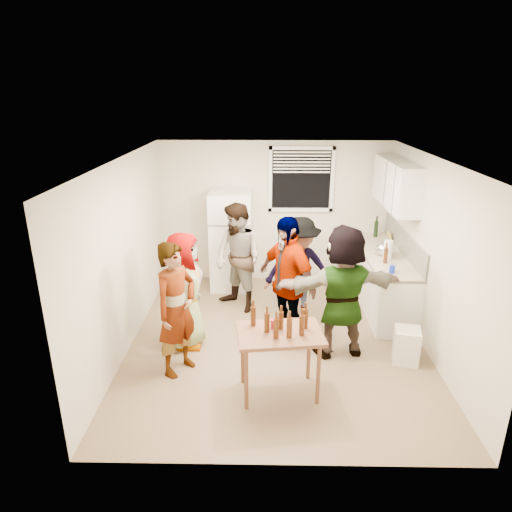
{
  "coord_description": "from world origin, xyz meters",
  "views": [
    {
      "loc": [
        -0.18,
        -5.58,
        3.3
      ],
      "look_at": [
        -0.29,
        0.29,
        1.15
      ],
      "focal_mm": 32.0,
      "sensor_mm": 36.0,
      "label": 1
    }
  ],
  "objects_px": {
    "trash_bin": "(407,344)",
    "guest_stripe": "(180,369)",
    "guest_black": "(285,340)",
    "guest_orange": "(338,352)",
    "beer_bottle_table": "(281,329)",
    "guest_back_right": "(298,318)",
    "refrigerator": "(231,241)",
    "blue_cup": "(392,273)",
    "guest_back_left": "(239,308)",
    "kettle": "(383,255)",
    "red_cup": "(274,328)",
    "serving_table": "(279,392)",
    "wine_bottle": "(375,237)",
    "beer_bottle_counter": "(385,263)",
    "guest_grey": "(188,344)"
  },
  "relations": [
    {
      "from": "guest_orange",
      "to": "guest_black",
      "type": "bearing_deg",
      "value": -33.24
    },
    {
      "from": "guest_back_left",
      "to": "wine_bottle",
      "type": "bearing_deg",
      "value": 67.03
    },
    {
      "from": "blue_cup",
      "to": "beer_bottle_table",
      "type": "distance_m",
      "value": 2.13
    },
    {
      "from": "guest_stripe",
      "to": "guest_back_left",
      "type": "distance_m",
      "value": 1.83
    },
    {
      "from": "wine_bottle",
      "to": "serving_table",
      "type": "xyz_separation_m",
      "value": [
        -1.75,
        -3.15,
        -0.9
      ]
    },
    {
      "from": "guest_grey",
      "to": "blue_cup",
      "type": "bearing_deg",
      "value": -78.52
    },
    {
      "from": "kettle",
      "to": "guest_back_left",
      "type": "relative_size",
      "value": 0.16
    },
    {
      "from": "guest_stripe",
      "to": "guest_black",
      "type": "xyz_separation_m",
      "value": [
        1.34,
        0.74,
        0.0
      ]
    },
    {
      "from": "red_cup",
      "to": "guest_orange",
      "type": "relative_size",
      "value": 0.06
    },
    {
      "from": "refrigerator",
      "to": "guest_back_left",
      "type": "height_order",
      "value": "refrigerator"
    },
    {
      "from": "wine_bottle",
      "to": "guest_grey",
      "type": "height_order",
      "value": "wine_bottle"
    },
    {
      "from": "beer_bottle_table",
      "to": "red_cup",
      "type": "relative_size",
      "value": 1.95
    },
    {
      "from": "kettle",
      "to": "beer_bottle_counter",
      "type": "xyz_separation_m",
      "value": [
        -0.05,
        -0.34,
        0.0
      ]
    },
    {
      "from": "trash_bin",
      "to": "guest_orange",
      "type": "distance_m",
      "value": 0.88
    },
    {
      "from": "serving_table",
      "to": "guest_stripe",
      "type": "bearing_deg",
      "value": 160.29
    },
    {
      "from": "beer_bottle_counter",
      "to": "beer_bottle_table",
      "type": "relative_size",
      "value": 1.1
    },
    {
      "from": "red_cup",
      "to": "wine_bottle",
      "type": "bearing_deg",
      "value": 59.32
    },
    {
      "from": "refrigerator",
      "to": "guest_back_right",
      "type": "relative_size",
      "value": 1.06
    },
    {
      "from": "guest_stripe",
      "to": "guest_back_left",
      "type": "bearing_deg",
      "value": 13.39
    },
    {
      "from": "guest_black",
      "to": "beer_bottle_counter",
      "type": "bearing_deg",
      "value": 76.26
    },
    {
      "from": "wine_bottle",
      "to": "serving_table",
      "type": "height_order",
      "value": "wine_bottle"
    },
    {
      "from": "trash_bin",
      "to": "guest_stripe",
      "type": "height_order",
      "value": "trash_bin"
    },
    {
      "from": "kettle",
      "to": "beer_bottle_counter",
      "type": "distance_m",
      "value": 0.35
    },
    {
      "from": "blue_cup",
      "to": "beer_bottle_table",
      "type": "bearing_deg",
      "value": -138.4
    },
    {
      "from": "kettle",
      "to": "trash_bin",
      "type": "xyz_separation_m",
      "value": [
        -0.01,
        -1.54,
        -0.65
      ]
    },
    {
      "from": "kettle",
      "to": "guest_black",
      "type": "distance_m",
      "value": 2.05
    },
    {
      "from": "guest_grey",
      "to": "guest_black",
      "type": "distance_m",
      "value": 1.35
    },
    {
      "from": "trash_bin",
      "to": "guest_grey",
      "type": "height_order",
      "value": "trash_bin"
    },
    {
      "from": "beer_bottle_table",
      "to": "guest_back_right",
      "type": "relative_size",
      "value": 0.13
    },
    {
      "from": "refrigerator",
      "to": "guest_back_left",
      "type": "xyz_separation_m",
      "value": [
        0.17,
        -0.89,
        -0.85
      ]
    },
    {
      "from": "red_cup",
      "to": "serving_table",
      "type": "bearing_deg",
      "value": -56.79
    },
    {
      "from": "red_cup",
      "to": "kettle",
      "type": "bearing_deg",
      "value": 51.01
    },
    {
      "from": "guest_black",
      "to": "guest_orange",
      "type": "distance_m",
      "value": 0.76
    },
    {
      "from": "beer_bottle_counter",
      "to": "guest_stripe",
      "type": "height_order",
      "value": "beer_bottle_counter"
    },
    {
      "from": "wine_bottle",
      "to": "guest_black",
      "type": "xyz_separation_m",
      "value": [
        -1.63,
        -1.98,
        -0.9
      ]
    },
    {
      "from": "wine_bottle",
      "to": "beer_bottle_table",
      "type": "xyz_separation_m",
      "value": [
        -1.74,
        -3.07,
        -0.11
      ]
    },
    {
      "from": "wine_bottle",
      "to": "guest_back_right",
      "type": "height_order",
      "value": "wine_bottle"
    },
    {
      "from": "guest_stripe",
      "to": "guest_black",
      "type": "relative_size",
      "value": 0.93
    },
    {
      "from": "serving_table",
      "to": "guest_back_right",
      "type": "relative_size",
      "value": 0.58
    },
    {
      "from": "beer_bottle_counter",
      "to": "blue_cup",
      "type": "height_order",
      "value": "beer_bottle_counter"
    },
    {
      "from": "red_cup",
      "to": "guest_back_right",
      "type": "xyz_separation_m",
      "value": [
        0.4,
        1.72,
        -0.79
      ]
    },
    {
      "from": "beer_bottle_table",
      "to": "guest_black",
      "type": "height_order",
      "value": "beer_bottle_table"
    },
    {
      "from": "blue_cup",
      "to": "guest_back_left",
      "type": "xyz_separation_m",
      "value": [
        -2.18,
        0.66,
        -0.9
      ]
    },
    {
      "from": "refrigerator",
      "to": "red_cup",
      "type": "distance_m",
      "value": 3.02
    },
    {
      "from": "refrigerator",
      "to": "blue_cup",
      "type": "distance_m",
      "value": 2.82
    },
    {
      "from": "serving_table",
      "to": "beer_bottle_table",
      "type": "distance_m",
      "value": 0.79
    },
    {
      "from": "trash_bin",
      "to": "serving_table",
      "type": "bearing_deg",
      "value": -157.69
    },
    {
      "from": "kettle",
      "to": "blue_cup",
      "type": "relative_size",
      "value": 2.5
    },
    {
      "from": "guest_stripe",
      "to": "guest_back_left",
      "type": "xyz_separation_m",
      "value": [
        0.64,
        1.72,
        0.0
      ]
    },
    {
      "from": "guest_back_left",
      "to": "trash_bin",
      "type": "bearing_deg",
      "value": 10.17
    }
  ]
}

